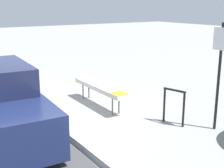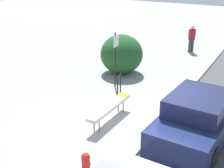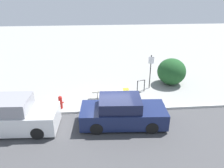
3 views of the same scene
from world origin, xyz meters
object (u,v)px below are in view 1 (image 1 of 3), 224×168
bike_rack (174,103)px  sign_post (219,67)px  fire_hydrant (28,75)px  bench (100,88)px

bike_rack → sign_post: 1.26m
bike_rack → fire_hydrant: bearing=-160.8°
bench → bike_rack: 2.16m
sign_post → bike_rack: bearing=-141.9°
bike_rack → sign_post: bearing=38.1°
bench → sign_post: bearing=25.7°
sign_post → bench: bearing=-155.0°
bench → sign_post: size_ratio=0.98×
bench → sign_post: sign_post is taller
bike_rack → bench: bearing=-160.4°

